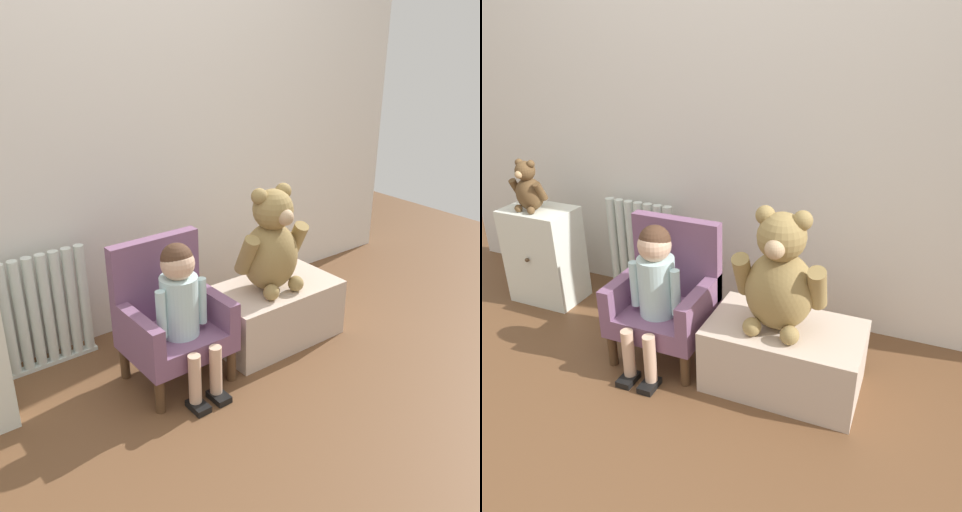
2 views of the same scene
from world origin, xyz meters
TOP-DOWN VIEW (x-y plane):
  - ground_plane at (0.00, 0.00)m, footprint 6.00×6.00m
  - back_wall at (0.00, 1.14)m, footprint 3.80×0.05m
  - radiator at (-0.56, 1.02)m, footprint 0.43×0.05m
  - child_armchair at (-0.15, 0.58)m, footprint 0.45×0.39m
  - child_figure at (-0.15, 0.47)m, footprint 0.25×0.35m
  - low_bench at (0.44, 0.54)m, footprint 0.67×0.39m
  - large_teddy_bear at (0.41, 0.53)m, footprint 0.39×0.27m

SIDE VIEW (x-z plane):
  - ground_plane at x=0.00m, z-range 0.00..0.00m
  - low_bench at x=0.44m, z-range 0.00..0.31m
  - radiator at x=-0.56m, z-range 0.00..0.58m
  - child_armchair at x=-0.15m, z-range -0.03..0.64m
  - child_figure at x=-0.15m, z-range 0.10..0.80m
  - large_teddy_bear at x=0.41m, z-range 0.27..0.81m
  - back_wall at x=0.00m, z-range 0.00..2.40m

